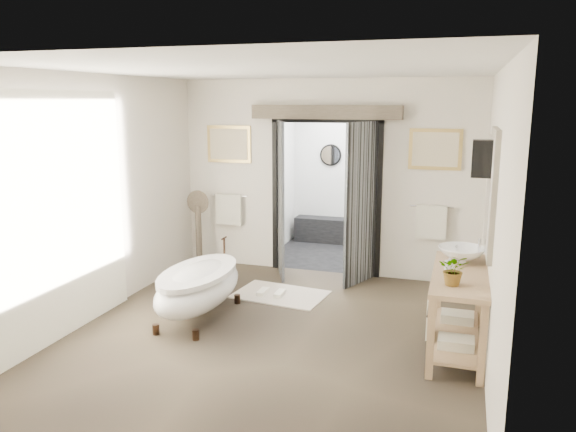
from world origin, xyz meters
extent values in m
plane|color=brown|center=(0.00, 0.00, 0.00)|extent=(5.00, 5.00, 0.00)
cube|color=beige|center=(0.00, -2.50, 1.45)|extent=(4.50, 0.02, 2.90)
cube|color=beige|center=(-2.25, 0.00, 1.45)|extent=(0.02, 5.00, 2.90)
cube|color=beige|center=(2.25, 0.00, 1.45)|extent=(0.02, 5.00, 2.90)
cube|color=beige|center=(-1.52, 2.50, 1.45)|extent=(1.45, 0.02, 2.90)
cube|color=beige|center=(1.52, 2.50, 1.45)|extent=(1.45, 0.02, 2.90)
cube|color=beige|center=(0.00, 2.50, 2.60)|extent=(1.60, 0.02, 0.60)
cube|color=silver|center=(0.00, 0.00, 2.90)|extent=(4.50, 5.00, 0.02)
cube|color=white|center=(-2.20, -0.60, 1.35)|extent=(0.02, 2.20, 2.70)
cube|color=gray|center=(2.23, 0.25, 1.70)|extent=(0.05, 0.95, 1.25)
cube|color=silver|center=(2.19, 0.25, 1.70)|extent=(0.01, 0.80, 1.10)
cube|color=black|center=(2.13, 1.55, 1.90)|extent=(0.20, 0.20, 0.45)
sphere|color=#FFCC8C|center=(2.13, 1.55, 1.90)|extent=(0.10, 0.10, 0.10)
cube|color=black|center=(0.00, 3.50, 0.01)|extent=(2.20, 2.00, 0.01)
cube|color=silver|center=(0.00, 3.50, 2.50)|extent=(2.20, 2.00, 0.02)
cube|color=white|center=(0.00, 4.50, 1.25)|extent=(2.20, 0.02, 2.50)
cube|color=white|center=(-1.10, 3.50, 1.25)|extent=(0.02, 2.00, 2.50)
cube|color=white|center=(1.10, 3.50, 1.25)|extent=(0.02, 2.00, 2.50)
cube|color=black|center=(0.00, 4.32, 0.23)|extent=(2.00, 0.35, 0.45)
cylinder|color=silver|center=(-0.40, 4.47, 1.60)|extent=(0.40, 0.03, 0.40)
cylinder|color=silver|center=(0.40, 4.47, 1.60)|extent=(0.40, 0.03, 0.40)
cube|color=black|center=(-0.80, 2.50, 1.15)|extent=(0.07, 0.10, 2.30)
cube|color=black|center=(0.80, 2.50, 1.15)|extent=(0.07, 0.10, 2.30)
cube|color=black|center=(0.00, 2.50, 2.30)|extent=(1.67, 0.10, 0.07)
cube|color=black|center=(-0.60, 2.15, 1.15)|extent=(0.35, 0.75, 2.30)
cube|color=black|center=(0.60, 2.15, 1.15)|extent=(0.35, 0.75, 2.30)
cube|color=brown|center=(0.00, 2.40, 2.42)|extent=(2.20, 0.20, 0.20)
cube|color=tan|center=(-1.55, 2.48, 1.92)|extent=(0.72, 0.03, 0.57)
cube|color=beige|center=(-1.55, 2.46, 1.92)|extent=(0.62, 0.01, 0.47)
cube|color=tan|center=(1.55, 2.48, 1.92)|extent=(0.72, 0.03, 0.57)
cube|color=beige|center=(1.55, 2.46, 1.92)|extent=(0.62, 0.01, 0.47)
cylinder|color=silver|center=(-1.55, 2.44, 1.12)|extent=(0.60, 0.02, 0.02)
cube|color=beige|center=(-1.55, 2.42, 0.90)|extent=(0.42, 0.08, 0.48)
cylinder|color=silver|center=(1.55, 2.44, 1.12)|extent=(0.60, 0.02, 0.02)
cube|color=beige|center=(1.55, 2.42, 0.90)|extent=(0.42, 0.08, 0.48)
cylinder|color=black|center=(-1.25, -0.37, 0.06)|extent=(0.08, 0.08, 0.12)
cylinder|color=black|center=(-0.76, -0.37, 0.06)|extent=(0.08, 0.08, 0.12)
cylinder|color=black|center=(-1.25, 0.82, 0.06)|extent=(0.08, 0.08, 0.12)
cylinder|color=black|center=(-0.76, 0.82, 0.06)|extent=(0.08, 0.08, 0.12)
ellipsoid|color=white|center=(-1.01, 0.22, 0.39)|extent=(0.75, 1.68, 0.53)
cylinder|color=black|center=(-1.01, 0.99, 0.71)|extent=(0.03, 0.03, 0.22)
cube|color=tan|center=(1.75, -0.49, 0.42)|extent=(0.07, 0.07, 0.85)
cube|color=tan|center=(2.21, -0.49, 0.42)|extent=(0.07, 0.07, 0.85)
cube|color=tan|center=(1.75, 0.99, 0.42)|extent=(0.07, 0.07, 0.85)
cube|color=tan|center=(2.21, 0.99, 0.42)|extent=(0.07, 0.07, 0.85)
cube|color=tan|center=(1.98, 0.25, 0.82)|extent=(0.55, 1.60, 0.05)
cube|color=tan|center=(1.98, 0.25, 0.16)|extent=(0.45, 1.50, 0.03)
cylinder|color=silver|center=(1.71, 0.25, 0.60)|extent=(0.02, 1.40, 0.02)
cube|color=beige|center=(1.71, 0.10, 0.40)|extent=(0.06, 0.34, 0.42)
cube|color=beige|center=(1.98, -0.10, 0.23)|extent=(0.35, 0.25, 0.10)
cube|color=beige|center=(1.98, 0.60, 0.23)|extent=(0.35, 0.25, 0.10)
cube|color=brown|center=(-1.94, 2.12, 0.04)|extent=(0.24, 0.24, 0.09)
cylinder|color=brown|center=(-1.94, 2.12, 0.54)|extent=(0.10, 0.10, 0.91)
cylinder|color=silver|center=(-1.94, 2.14, 1.05)|extent=(0.32, 0.02, 0.32)
cylinder|color=brown|center=(-1.94, 2.13, 1.05)|extent=(0.36, 0.02, 0.36)
cube|color=beige|center=(-0.33, 1.29, 0.01)|extent=(1.29, 0.94, 0.01)
cube|color=white|center=(-0.56, 1.24, 0.04)|extent=(0.10, 0.26, 0.05)
cube|color=white|center=(-0.32, 1.24, 0.04)|extent=(0.10, 0.26, 0.05)
imported|color=white|center=(1.98, 0.62, 0.94)|extent=(0.54, 0.54, 0.17)
imported|color=gray|center=(1.92, -0.20, 1.01)|extent=(0.30, 0.26, 0.31)
imported|color=gray|center=(1.86, 0.22, 0.94)|extent=(0.10, 0.10, 0.18)
imported|color=gray|center=(1.92, 0.82, 0.93)|extent=(0.15, 0.15, 0.15)
camera|label=1|loc=(1.94, -5.57, 2.59)|focal=35.00mm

